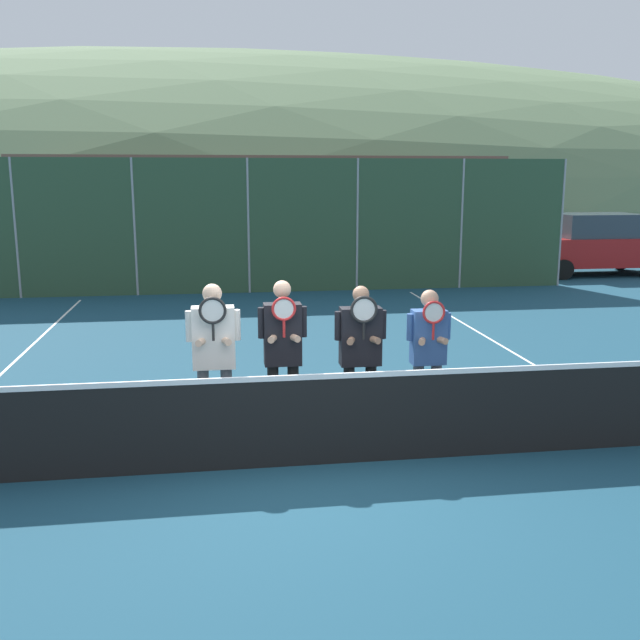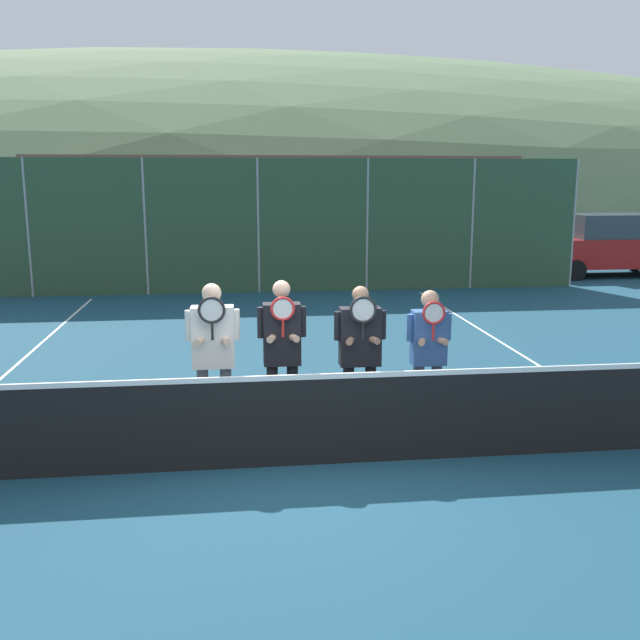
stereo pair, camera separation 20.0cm
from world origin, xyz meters
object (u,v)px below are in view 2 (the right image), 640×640
player_center_left (282,348)px  player_center_right (360,349)px  car_far_left (85,252)px  car_center (439,248)px  player_rightmost (429,349)px  car_left_of_center (267,251)px  car_right_of_center (609,245)px  player_leftmost (213,349)px

player_center_left → player_center_right: (0.90, 0.01, -0.04)m
player_center_right → car_far_left: size_ratio=0.42×
car_far_left → car_center: car_far_left is taller
player_center_left → player_center_right: 0.90m
car_far_left → player_rightmost: bearing=-63.6°
car_far_left → car_center: (10.38, 0.06, -0.01)m
player_rightmost → car_left_of_center: (-1.27, 12.74, -0.13)m
car_far_left → car_left_of_center: bearing=-2.5°
player_center_left → car_far_left: bearing=109.9°
player_center_left → car_right_of_center: size_ratio=0.41×
car_far_left → car_left_of_center: car_far_left is taller
car_left_of_center → car_right_of_center: size_ratio=0.98×
player_center_left → car_left_of_center: size_ratio=0.42×
player_center_left → player_rightmost: player_center_left is taller
player_rightmost → player_center_right: bearing=-175.2°
car_left_of_center → player_center_left: bearing=-92.1°
player_rightmost → car_center: bearing=73.2°
player_leftmost → car_right_of_center: 17.31m
player_center_right → player_rightmost: (0.84, 0.07, -0.05)m
player_leftmost → player_center_left: (0.78, -0.01, -0.01)m
car_center → car_far_left: bearing=-179.7°
player_center_right → car_left_of_center: player_center_right is taller
player_center_right → car_center: bearing=70.0°
car_left_of_center → car_right_of_center: car_right_of_center is taller
player_center_left → car_left_of_center: player_center_left is taller
player_center_right → player_leftmost: bearing=179.8°
player_leftmost → player_center_right: size_ratio=1.03×
car_far_left → car_right_of_center: car_right_of_center is taller
player_center_left → player_center_right: bearing=0.5°
car_left_of_center → player_rightmost: bearing=-84.3°
player_rightmost → car_center: 13.61m
player_center_left → car_center: (5.67, 13.10, -0.22)m
player_rightmost → car_right_of_center: (9.19, 12.68, -0.05)m
player_rightmost → car_center: (3.93, 13.02, -0.14)m
car_left_of_center → car_right_of_center: 10.47m
player_rightmost → car_left_of_center: 12.80m
player_leftmost → player_center_left: player_center_left is taller
car_left_of_center → car_right_of_center: bearing=-0.3°
player_center_right → car_center: 13.94m
player_leftmost → player_center_right: player_leftmost is taller
car_far_left → car_center: size_ratio=0.98×
car_far_left → car_center: 10.38m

